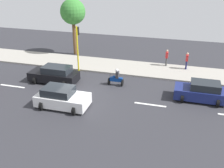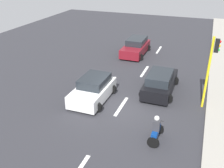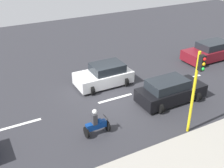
{
  "view_description": "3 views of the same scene",
  "coord_description": "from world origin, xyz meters",
  "views": [
    {
      "loc": [
        -17.32,
        -7.97,
        9.55
      ],
      "look_at": [
        -0.89,
        -3.27,
        1.76
      ],
      "focal_mm": 41.76,
      "sensor_mm": 36.0,
      "label": 1
    },
    {
      "loc": [
        4.33,
        -13.17,
        8.31
      ],
      "look_at": [
        -0.43,
        -0.53,
        1.74
      ],
      "focal_mm": 41.02,
      "sensor_mm": 36.0,
      "label": 2
    },
    {
      "loc": [
        13.41,
        -7.42,
        9.13
      ],
      "look_at": [
        0.38,
        -0.44,
        1.33
      ],
      "focal_mm": 44.89,
      "sensor_mm": 36.0,
      "label": 3
    }
  ],
  "objects": [
    {
      "name": "ground_plane",
      "position": [
        0.0,
        0.0,
        -0.05
      ],
      "size": [
        40.0,
        60.0,
        0.1
      ],
      "primitive_type": "cube",
      "color": "#2D2D33"
    },
    {
      "name": "motorcycle",
      "position": [
        2.7,
        -2.6,
        0.64
      ],
      "size": [
        0.6,
        1.3,
        1.53
      ],
      "color": "black",
      "rests_on": "ground"
    },
    {
      "name": "lane_stripe_south",
      "position": [
        0.0,
        6.0,
        0.01
      ],
      "size": [
        0.2,
        2.4,
        0.01
      ],
      "primitive_type": "cube",
      "color": "white",
      "rests_on": "ground"
    },
    {
      "name": "lane_stripe_mid",
      "position": [
        0.0,
        0.0,
        0.01
      ],
      "size": [
        0.2,
        2.4,
        0.01
      ],
      "primitive_type": "cube",
      "color": "white",
      "rests_on": "ground"
    },
    {
      "name": "traffic_light_corner",
      "position": [
        4.85,
        1.77,
        2.93
      ],
      "size": [
        0.49,
        0.24,
        4.5
      ],
      "color": "yellow",
      "rests_on": "ground"
    },
    {
      "name": "car_black",
      "position": [
        1.84,
        2.84,
        0.71
      ],
      "size": [
        2.21,
        4.32,
        1.52
      ],
      "color": "black",
      "rests_on": "ground"
    },
    {
      "name": "car_maroon",
      "position": [
        -1.91,
        9.94,
        0.71
      ],
      "size": [
        2.29,
        4.47,
        1.52
      ],
      "color": "maroon",
      "rests_on": "ground"
    },
    {
      "name": "car_white",
      "position": [
        -2.03,
        0.25,
        0.71
      ],
      "size": [
        2.31,
        3.85,
        1.52
      ],
      "color": "white",
      "rests_on": "ground"
    },
    {
      "name": "lane_stripe_far_south",
      "position": [
        0.0,
        12.0,
        0.01
      ],
      "size": [
        0.2,
        2.4,
        0.01
      ],
      "primitive_type": "cube",
      "color": "white",
      "rests_on": "ground"
    }
  ]
}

